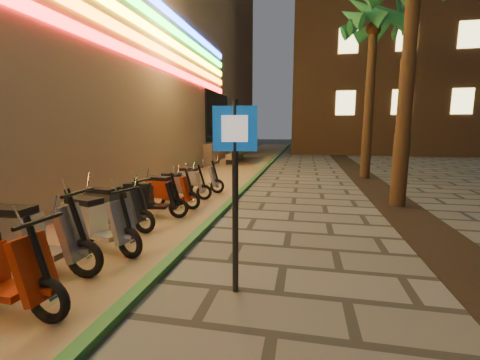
% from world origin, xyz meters
% --- Properties ---
extents(parking_strip, '(3.40, 60.00, 0.01)m').
position_xyz_m(parking_strip, '(-2.60, 10.00, 0.01)').
color(parking_strip, '#8C7251').
rests_on(parking_strip, ground).
extents(green_curb, '(0.18, 60.00, 0.10)m').
position_xyz_m(green_curb, '(-0.90, 10.00, 0.05)').
color(green_curb, '#24612A').
rests_on(green_curb, ground).
extents(planting_strip, '(1.20, 40.00, 0.02)m').
position_xyz_m(planting_strip, '(3.60, 5.00, 0.01)').
color(planting_strip, black).
rests_on(planting_strip, ground).
extents(apartment_block, '(18.00, 16.06, 25.00)m').
position_xyz_m(apartment_block, '(9.00, 32.00, 12.50)').
color(apartment_block, brown).
rests_on(apartment_block, ground).
extents(palm_d, '(2.97, 3.02, 7.16)m').
position_xyz_m(palm_d, '(3.60, 12.00, 5.94)').
color(palm_d, '#472D19').
rests_on(palm_d, ground).
extents(pedestrian_sign, '(0.53, 0.11, 2.42)m').
position_xyz_m(pedestrian_sign, '(0.28, 1.61, 1.57)').
color(pedestrian_sign, black).
rests_on(pedestrian_sign, ground).
extents(scooter_6, '(1.81, 0.64, 1.28)m').
position_xyz_m(scooter_6, '(-2.73, 1.53, 0.56)').
color(scooter_6, black).
rests_on(scooter_6, ground).
extents(scooter_7, '(1.66, 0.85, 1.17)m').
position_xyz_m(scooter_7, '(-2.37, 2.53, 0.51)').
color(scooter_7, black).
rests_on(scooter_7, ground).
extents(scooter_8, '(1.60, 0.63, 1.12)m').
position_xyz_m(scooter_8, '(-2.75, 3.62, 0.49)').
color(scooter_8, black).
rests_on(scooter_8, ground).
extents(scooter_9, '(1.53, 0.61, 1.08)m').
position_xyz_m(scooter_9, '(-2.48, 4.60, 0.47)').
color(scooter_9, black).
rests_on(scooter_9, ground).
extents(scooter_10, '(1.52, 0.58, 1.07)m').
position_xyz_m(scooter_10, '(-2.44, 5.60, 0.46)').
color(scooter_10, black).
rests_on(scooter_10, ground).
extents(scooter_11, '(1.48, 0.70, 1.04)m').
position_xyz_m(scooter_11, '(-2.45, 6.51, 0.45)').
color(scooter_11, black).
rests_on(scooter_11, ground).
extents(scooter_12, '(1.51, 0.53, 1.06)m').
position_xyz_m(scooter_12, '(-2.37, 7.66, 0.46)').
color(scooter_12, black).
rests_on(scooter_12, ground).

